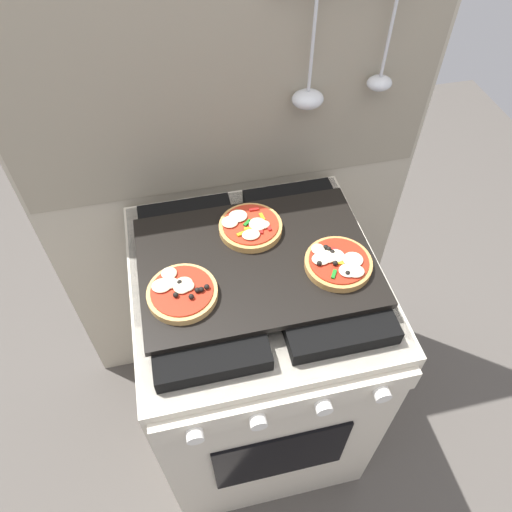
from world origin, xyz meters
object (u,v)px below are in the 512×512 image
(stove, at_px, (256,357))
(pizza_right, at_px, (338,263))
(pizza_center, at_px, (250,226))
(pizza_left, at_px, (182,292))
(baking_tray, at_px, (256,261))

(stove, bearing_deg, pizza_right, -19.26)
(stove, xyz_separation_m, pizza_right, (0.18, -0.06, 0.48))
(stove, bearing_deg, pizza_center, 86.40)
(pizza_left, height_order, pizza_center, pizza_left)
(pizza_right, bearing_deg, pizza_center, 137.65)
(baking_tray, bearing_deg, pizza_center, 86.34)
(pizza_right, xyz_separation_m, pizza_center, (-0.17, 0.16, -0.00))
(pizza_center, bearing_deg, stove, -93.60)
(pizza_left, distance_m, pizza_center, 0.24)
(pizza_left, distance_m, pizza_right, 0.36)
(pizza_right, bearing_deg, pizza_left, -179.66)
(baking_tray, relative_size, pizza_center, 3.53)
(pizza_center, bearing_deg, pizza_right, -42.35)
(baking_tray, xyz_separation_m, pizza_right, (0.18, -0.06, 0.02))
(stove, bearing_deg, baking_tray, 90.00)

